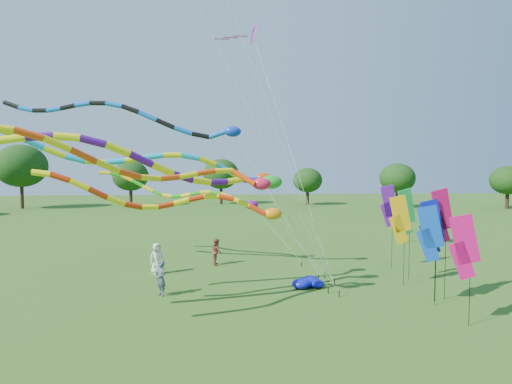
{
  "coord_description": "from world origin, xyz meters",
  "views": [
    {
      "loc": [
        -2.96,
        -15.78,
        5.9
      ],
      "look_at": [
        -1.29,
        3.81,
        4.8
      ],
      "focal_mm": 30.0,
      "sensor_mm": 36.0,
      "label": 1
    }
  ],
  "objects": [
    {
      "name": "ground",
      "position": [
        0.0,
        0.0,
        0.0
      ],
      "size": [
        160.0,
        160.0,
        0.0
      ],
      "primitive_type": "plane",
      "color": "#275616",
      "rests_on": "ground"
    },
    {
      "name": "tree_ring",
      "position": [
        -1.73,
        2.57,
        5.42
      ],
      "size": [
        119.45,
        116.45,
        9.62
      ],
      "color": "#382314",
      "rests_on": "ground"
    },
    {
      "name": "tube_kite_red",
      "position": [
        -4.07,
        2.08,
        4.48
      ],
      "size": [
        12.14,
        2.59,
        6.35
      ],
      "rotation": [
        0.0,
        0.0,
        0.16
      ],
      "color": "black",
      "rests_on": "ground"
    },
    {
      "name": "tube_kite_orange",
      "position": [
        -5.12,
        0.37,
        5.92
      ],
      "size": [
        13.4,
        6.48,
        7.83
      ],
      "rotation": [
        0.0,
        0.0,
        0.43
      ],
      "color": "black",
      "rests_on": "ground"
    },
    {
      "name": "tube_kite_purple",
      "position": [
        -4.81,
        1.83,
        5.93
      ],
      "size": [
        14.78,
        5.89,
        7.76
      ],
      "rotation": [
        0.0,
        0.0,
        0.39
      ],
      "color": "black",
      "rests_on": "ground"
    },
    {
      "name": "tube_kite_blue",
      "position": [
        -7.11,
        7.42,
        8.5
      ],
      "size": [
        16.79,
        3.25,
        10.22
      ],
      "rotation": [
        0.0,
        0.0,
        -0.15
      ],
      "color": "black",
      "rests_on": "ground"
    },
    {
      "name": "tube_kite_cyan",
      "position": [
        -4.75,
        3.67,
        6.02
      ],
      "size": [
        13.91,
        4.8,
        7.99
      ],
      "rotation": [
        0.0,
        0.0,
        0.36
      ],
      "color": "black",
      "rests_on": "ground"
    },
    {
      "name": "tube_kite_green",
      "position": [
        -4.65,
        11.43,
        4.29
      ],
      "size": [
        12.59,
        4.25,
        6.28
      ],
      "rotation": [
        0.0,
        0.0,
        -0.32
      ],
      "color": "black",
      "rests_on": "ground"
    },
    {
      "name": "delta_kite_high_c",
      "position": [
        -1.02,
        9.65,
        13.79
      ],
      "size": [
        5.78,
        6.42,
        15.06
      ],
      "rotation": [
        0.0,
        0.0,
        0.17
      ],
      "color": "black",
      "rests_on": "ground"
    },
    {
      "name": "banner_pole_magenta_b",
      "position": [
        6.85,
        2.31,
        3.76
      ],
      "size": [
        1.16,
        0.22,
        5.03
      ],
      "rotation": [
        0.0,
        0.0,
        0.12
      ],
      "color": "black",
      "rests_on": "ground"
    },
    {
      "name": "banner_pole_blue_a",
      "position": [
        6.03,
        1.73,
        3.09
      ],
      "size": [
        1.09,
        0.56,
        4.35
      ],
      "rotation": [
        0.0,
        0.0,
        -0.43
      ],
      "color": "black",
      "rests_on": "ground"
    },
    {
      "name": "banner_pole_blue_b",
      "position": [
        6.31,
        2.15,
        3.3
      ],
      "size": [
        1.16,
        0.08,
        4.56
      ],
      "rotation": [
        0.0,
        0.0,
        0.0
      ],
      "color": "black",
      "rests_on": "ground"
    },
    {
      "name": "banner_pole_orange",
      "position": [
        6.03,
        4.77,
        3.32
      ],
      "size": [
        1.16,
        0.1,
        4.58
      ],
      "rotation": [
        0.0,
        0.0,
        -0.01
      ],
      "color": "black",
      "rests_on": "ground"
    },
    {
      "name": "banner_pole_magenta_a",
      "position": [
        6.09,
        -0.76,
        2.96
      ],
      "size": [
        1.15,
        0.32,
        4.22
      ],
      "rotation": [
        0.0,
        0.0,
        -0.21
      ],
      "color": "black",
      "rests_on": "ground"
    },
    {
      "name": "banner_pole_green",
      "position": [
        6.82,
        5.83,
        3.59
      ],
      "size": [
        1.14,
        0.39,
        4.86
      ],
      "rotation": [
        0.0,
        0.0,
        0.28
      ],
      "color": "black",
      "rests_on": "ground"
    },
    {
      "name": "banner_pole_violet",
      "position": [
        6.91,
        8.38,
        3.68
      ],
      "size": [
        1.16,
        0.22,
        4.95
      ],
      "rotation": [
        0.0,
        0.0,
        0.12
      ],
      "color": "black",
      "rests_on": "ground"
    },
    {
      "name": "blue_nylon_heap",
      "position": [
        1.41,
        4.94,
        0.2
      ],
      "size": [
        1.61,
        1.66,
        0.47
      ],
      "color": "#0D12B2",
      "rests_on": "ground"
    },
    {
      "name": "person_a",
      "position": [
        -6.46,
        8.15,
        0.87
      ],
      "size": [
        1.02,
        0.93,
        1.74
      ],
      "primitive_type": "imported",
      "rotation": [
        0.0,
        0.0,
        0.57
      ],
      "color": "silver",
      "rests_on": "ground"
    },
    {
      "name": "person_b",
      "position": [
        -5.67,
        3.95,
        0.81
      ],
      "size": [
        0.67,
        0.71,
        1.63
      ],
      "primitive_type": "imported",
      "rotation": [
        0.0,
        0.0,
        -0.94
      ],
      "color": "#454C61",
      "rests_on": "ground"
    },
    {
      "name": "person_c",
      "position": [
        -3.14,
        10.19,
        0.8
      ],
      "size": [
        0.66,
        0.82,
        1.59
      ],
      "primitive_type": "imported",
      "rotation": [
        0.0,
        0.0,
        1.64
      ],
      "color": "brown",
      "rests_on": "ground"
    }
  ]
}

